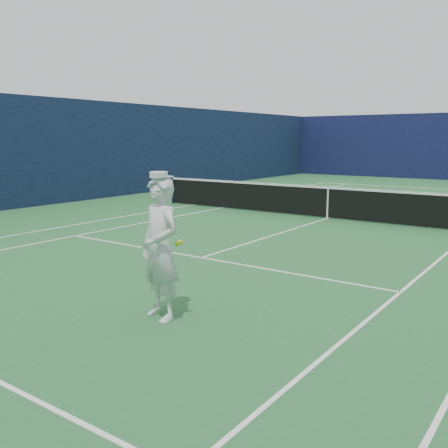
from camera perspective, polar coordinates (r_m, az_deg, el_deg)
name	(u,v)px	position (r m, az deg, el deg)	size (l,w,h in m)	color
ground	(327,219)	(15.94, 11.71, 0.61)	(80.00, 80.00, 0.00)	#256231
court_markings	(327,218)	(15.94, 11.71, 0.63)	(11.03, 23.83, 0.01)	white
windscreen_fence	(329,154)	(15.76, 11.96, 7.81)	(20.12, 36.12, 4.00)	#0F133A
tennis_net	(328,201)	(15.86, 11.78, 2.59)	(12.88, 0.09, 1.07)	#141E4C
tennis_player	(160,248)	(6.86, -7.29, -2.78)	(0.82, 0.68, 2.04)	white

